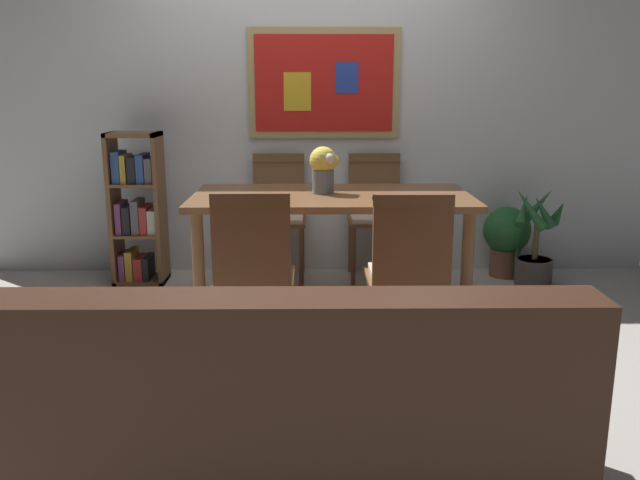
% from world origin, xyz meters
% --- Properties ---
extents(ground_plane, '(12.00, 12.00, 0.00)m').
position_xyz_m(ground_plane, '(0.00, 0.00, 0.00)').
color(ground_plane, '#B7B2A8').
extents(wall_back_with_painting, '(5.20, 0.14, 2.60)m').
position_xyz_m(wall_back_with_painting, '(0.00, 1.38, 1.30)').
color(wall_back_with_painting, silver).
rests_on(wall_back_with_painting, ground_plane).
extents(dining_table, '(1.70, 0.87, 0.76)m').
position_xyz_m(dining_table, '(0.15, 0.35, 0.66)').
color(dining_table, brown).
rests_on(dining_table, ground_plane).
extents(dining_chair_far_right, '(0.40, 0.41, 0.91)m').
position_xyz_m(dining_chair_far_right, '(0.49, 1.17, 0.54)').
color(dining_chair_far_right, brown).
rests_on(dining_chair_far_right, ground_plane).
extents(dining_chair_near_left, '(0.40, 0.41, 0.91)m').
position_xyz_m(dining_chair_near_left, '(-0.27, -0.44, 0.54)').
color(dining_chair_near_left, brown).
rests_on(dining_chair_near_left, ground_plane).
extents(dining_chair_near_right, '(0.40, 0.41, 0.91)m').
position_xyz_m(dining_chair_near_right, '(0.51, -0.47, 0.54)').
color(dining_chair_near_right, brown).
rests_on(dining_chair_near_right, ground_plane).
extents(dining_chair_far_left, '(0.40, 0.41, 0.91)m').
position_xyz_m(dining_chair_far_left, '(-0.22, 1.16, 0.54)').
color(dining_chair_far_left, brown).
rests_on(dining_chair_far_left, ground_plane).
extents(leather_couch, '(1.80, 0.84, 0.84)m').
position_xyz_m(leather_couch, '(-0.05, -1.63, 0.31)').
color(leather_couch, '#472819').
rests_on(leather_couch, ground_plane).
extents(bookshelf, '(0.36, 0.28, 1.09)m').
position_xyz_m(bookshelf, '(-1.23, 1.02, 0.53)').
color(bookshelf, brown).
rests_on(bookshelf, ground_plane).
extents(potted_ivy, '(0.35, 0.35, 0.54)m').
position_xyz_m(potted_ivy, '(1.48, 1.14, 0.30)').
color(potted_ivy, brown).
rests_on(potted_ivy, ground_plane).
extents(potted_palm, '(0.41, 0.39, 0.73)m').
position_xyz_m(potted_palm, '(1.61, 0.88, 0.28)').
color(potted_palm, '#4C4742').
rests_on(potted_palm, ground_plane).
extents(flower_vase, '(0.18, 0.17, 0.29)m').
position_xyz_m(flower_vase, '(0.10, 0.39, 0.92)').
color(flower_vase, slate).
rests_on(flower_vase, dining_table).
extents(tv_remote, '(0.16, 0.05, 0.02)m').
position_xyz_m(tv_remote, '(0.46, 0.15, 0.77)').
color(tv_remote, black).
rests_on(tv_remote, dining_table).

